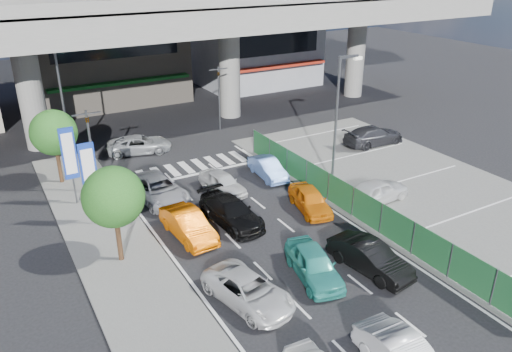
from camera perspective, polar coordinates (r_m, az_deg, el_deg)
ground at (r=24.02m, az=4.11°, el=-9.67°), size 120.00×120.00×0.00m
parking_lot at (r=31.88m, az=18.77°, el=-1.91°), size 12.00×28.00×0.06m
sidewalk_left at (r=24.75m, az=-15.10°, el=-9.26°), size 4.00×30.00×0.12m
fence_run at (r=27.13m, az=12.37°, el=-3.77°), size 0.16×22.00×1.80m
expressway at (r=40.33m, az=-13.84°, el=16.98°), size 64.00×14.00×10.75m
building_center at (r=51.02m, az=-17.46°, el=16.53°), size 14.00×10.90×15.00m
building_east at (r=56.07m, az=-0.30°, el=16.63°), size 12.00×10.90×12.00m
traffic_light_left at (r=30.38m, az=-18.57°, el=4.83°), size 1.60×1.24×5.20m
traffic_light_right at (r=40.34m, az=-4.28°, el=10.61°), size 1.60×1.24×5.20m
street_lamp_right at (r=30.33m, az=9.46°, el=7.40°), size 1.65×0.22×8.00m
street_lamp_left at (r=35.83m, az=-21.07°, el=8.71°), size 1.65×0.22×8.00m
signboard_near at (r=26.82m, az=-18.53°, el=0.29°), size 0.80×0.14×4.70m
signboard_far at (r=29.53m, az=-20.55°, el=2.18°), size 0.80×0.14×4.70m
tree_near at (r=23.14m, az=-15.98°, el=-2.35°), size 2.80×2.80×4.80m
tree_far at (r=32.69m, az=-22.13°, el=4.60°), size 2.80×2.80×4.80m
sedan_white_mid_left at (r=21.13m, az=-0.89°, el=-12.93°), size 2.91×4.72×1.22m
taxi_teal_mid at (r=22.67m, az=6.63°, el=-9.97°), size 2.48×4.31×1.38m
hatch_black_mid_right at (r=23.54m, az=12.89°, el=-9.07°), size 2.05×4.36×1.38m
taxi_orange_left at (r=25.72m, az=-7.75°, el=-5.57°), size 1.73×4.28×1.38m
sedan_black_mid at (r=26.79m, az=-2.87°, el=-4.11°), size 2.34×4.79×1.34m
taxi_orange_right at (r=28.25m, az=6.21°, el=-2.71°), size 2.31×4.03×1.29m
wagon_silver_front_left at (r=29.73m, az=-11.14°, el=-1.52°), size 2.83×5.19×1.38m
sedan_white_front_mid at (r=30.24m, az=-3.85°, el=-0.76°), size 1.96×3.89×1.27m
kei_truck_front_right at (r=32.24m, az=1.37°, el=0.88°), size 1.56×3.78×1.22m
crossing_wagon_silver at (r=37.22m, az=-13.18°, el=3.53°), size 4.94×3.09×1.27m
parked_sedan_white at (r=29.72m, az=13.70°, el=-1.65°), size 4.19×1.94×1.39m
parked_sedan_dgrey at (r=38.68m, az=13.29°, el=4.52°), size 4.92×2.08×1.42m
traffic_cone at (r=31.70m, az=7.43°, el=-0.14°), size 0.42×0.42×0.70m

